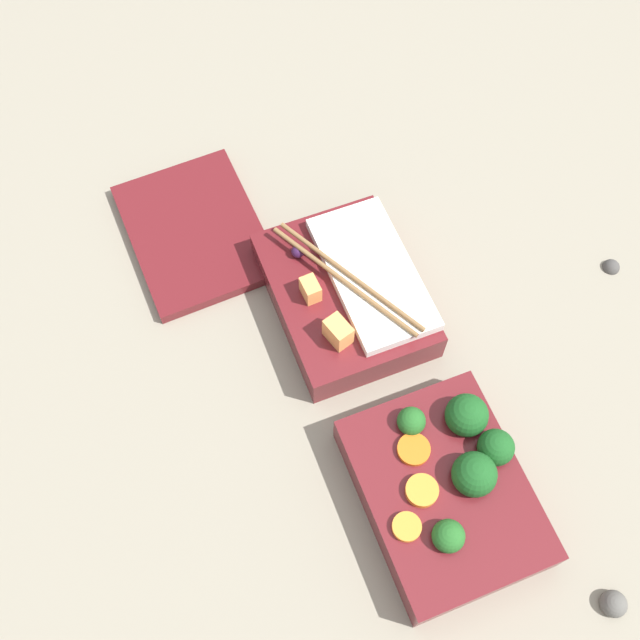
% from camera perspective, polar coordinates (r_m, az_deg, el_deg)
% --- Properties ---
extents(ground_plane, '(3.00, 3.00, 0.00)m').
position_cam_1_polar(ground_plane, '(0.78, 5.74, -6.16)').
color(ground_plane, gray).
extents(bento_tray_vegetable, '(0.19, 0.15, 0.07)m').
position_cam_1_polar(bento_tray_vegetable, '(0.73, 9.66, -12.37)').
color(bento_tray_vegetable, maroon).
rests_on(bento_tray_vegetable, ground_plane).
extents(bento_tray_rice, '(0.19, 0.15, 0.07)m').
position_cam_1_polar(bento_tray_rice, '(0.80, 2.12, 2.12)').
color(bento_tray_rice, maroon).
rests_on(bento_tray_rice, ground_plane).
extents(bento_lid, '(0.20, 0.15, 0.01)m').
position_cam_1_polar(bento_lid, '(0.88, -9.49, 6.66)').
color(bento_lid, maroon).
rests_on(bento_lid, ground_plane).
extents(pebble_0, '(0.02, 0.02, 0.02)m').
position_cam_1_polar(pebble_0, '(0.90, 21.37, 3.90)').
color(pebble_0, '#474442').
rests_on(pebble_0, ground_plane).
extents(pebble_1, '(0.02, 0.02, 0.02)m').
position_cam_1_polar(pebble_1, '(0.77, 21.45, -19.48)').
color(pebble_1, '#595651').
rests_on(pebble_1, ground_plane).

